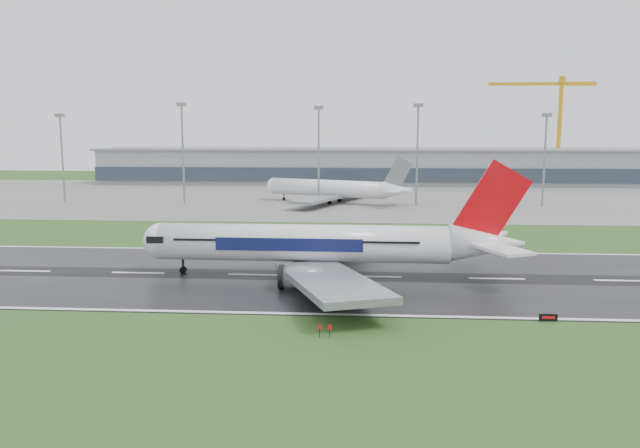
{
  "coord_description": "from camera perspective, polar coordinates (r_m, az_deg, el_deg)",
  "views": [
    {
      "loc": [
        -1.93,
        -101.08,
        24.18
      ],
      "look_at": [
        -9.81,
        12.0,
        7.0
      ],
      "focal_mm": 35.0,
      "sensor_mm": 36.0,
      "label": 1
    }
  ],
  "objects": [
    {
      "name": "main_airliner",
      "position": [
        102.37,
        0.93,
        0.31
      ],
      "size": [
        63.57,
        60.6,
        18.58
      ],
      "primitive_type": null,
      "rotation": [
        0.0,
        0.0,
        -0.01
      ],
      "color": "white",
      "rests_on": "runway"
    },
    {
      "name": "ground",
      "position": [
        103.95,
        4.96,
        -4.87
      ],
      "size": [
        520.0,
        520.0,
        0.0
      ],
      "primitive_type": "plane",
      "color": "#26491A",
      "rests_on": "ground"
    },
    {
      "name": "runway",
      "position": [
        103.94,
        4.96,
        -4.84
      ],
      "size": [
        400.0,
        45.0,
        0.1
      ],
      "primitive_type": "cube",
      "color": "black",
      "rests_on": "ground"
    },
    {
      "name": "floodmast_2",
      "position": [
        201.79,
        -0.12,
        6.08
      ],
      "size": [
        0.64,
        0.64,
        30.5
      ],
      "primitive_type": "cylinder",
      "color": "gray",
      "rests_on": "ground"
    },
    {
      "name": "floodmast_3",
      "position": [
        201.98,
        8.88,
        6.08
      ],
      "size": [
        0.64,
        0.64,
        31.18
      ],
      "primitive_type": "cylinder",
      "color": "gray",
      "rests_on": "ground"
    },
    {
      "name": "terminal",
      "position": [
        286.57,
        4.38,
        5.26
      ],
      "size": [
        240.0,
        36.0,
        15.0
      ],
      "primitive_type": "cube",
      "color": "gray",
      "rests_on": "ground"
    },
    {
      "name": "runway_sign",
      "position": [
        85.14,
        20.14,
        -8.06
      ],
      "size": [
        2.31,
        0.36,
        1.04
      ],
      "primitive_type": null,
      "rotation": [
        0.0,
        0.0,
        -0.04
      ],
      "color": "black",
      "rests_on": "ground"
    },
    {
      "name": "floodmast_1",
      "position": [
        209.71,
        -12.41,
        6.14
      ],
      "size": [
        0.64,
        0.64,
        31.71
      ],
      "primitive_type": "cylinder",
      "color": "gray",
      "rests_on": "ground"
    },
    {
      "name": "tower_crane",
      "position": [
        314.55,
        21.03,
        8.03
      ],
      "size": [
        49.11,
        3.65,
        48.11
      ],
      "primitive_type": null,
      "rotation": [
        0.0,
        0.0,
        0.02
      ],
      "color": "orange",
      "rests_on": "ground"
    },
    {
      "name": "floodmast_0",
      "position": [
        224.69,
        -22.48,
        5.41
      ],
      "size": [
        0.64,
        0.64,
        28.28
      ],
      "primitive_type": "cylinder",
      "color": "gray",
      "rests_on": "ground"
    },
    {
      "name": "parked_airliner",
      "position": [
        206.47,
        1.22,
        4.09
      ],
      "size": [
        68.07,
        66.07,
        15.6
      ],
      "primitive_type": null,
      "rotation": [
        0.0,
        0.0,
        -0.39
      ],
      "color": "white",
      "rests_on": "apron"
    },
    {
      "name": "floodmast_4",
      "position": [
        209.2,
        19.83,
        5.33
      ],
      "size": [
        0.64,
        0.64,
        28.08
      ],
      "primitive_type": "cylinder",
      "color": "gray",
      "rests_on": "ground"
    },
    {
      "name": "apron",
      "position": [
        227.37,
        4.45,
        2.5
      ],
      "size": [
        400.0,
        130.0,
        0.08
      ],
      "primitive_type": "cube",
      "color": "slate",
      "rests_on": "ground"
    }
  ]
}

